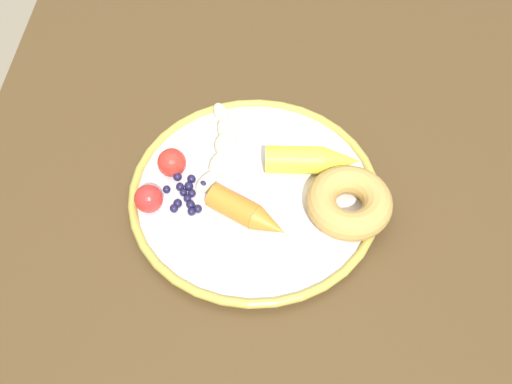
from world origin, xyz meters
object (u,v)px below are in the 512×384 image
(banana, at_px, (223,146))
(carrot_orange, at_px, (249,214))
(tomato_mid, at_px, (173,161))
(tomato_near, at_px, (150,199))
(carrot_yellow, at_px, (315,160))
(dining_table, at_px, (272,219))
(donut, at_px, (351,203))
(plate, at_px, (256,193))
(blueberry_pile, at_px, (187,194))

(banana, relative_size, carrot_orange, 1.51)
(tomato_mid, bearing_deg, banana, -60.66)
(carrot_orange, xyz_separation_m, tomato_near, (0.02, 0.13, 0.00))
(carrot_yellow, bearing_deg, banana, 78.81)
(dining_table, xyz_separation_m, donut, (-0.05, -0.10, 0.13))
(dining_table, bearing_deg, banana, 61.70)
(donut, bearing_deg, carrot_yellow, 33.78)
(donut, distance_m, tomato_mid, 0.24)
(dining_table, height_order, carrot_orange, carrot_orange)
(dining_table, relative_size, tomato_mid, 26.54)
(dining_table, distance_m, donut, 0.17)
(plate, relative_size, donut, 3.03)
(carrot_yellow, bearing_deg, tomato_near, 108.97)
(carrot_orange, relative_size, tomato_mid, 2.84)
(plate, height_order, blueberry_pile, blueberry_pile)
(carrot_yellow, distance_m, tomato_near, 0.22)
(dining_table, distance_m, blueberry_pile, 0.17)
(plate, xyz_separation_m, banana, (0.07, 0.05, 0.02))
(carrot_yellow, bearing_deg, dining_table, 104.02)
(carrot_orange, distance_m, donut, 0.13)
(carrot_yellow, height_order, blueberry_pile, carrot_yellow)
(carrot_yellow, height_order, tomato_near, same)
(dining_table, xyz_separation_m, carrot_yellow, (0.01, -0.05, 0.13))
(plate, height_order, tomato_near, tomato_near)
(blueberry_pile, bearing_deg, donut, -93.40)
(banana, distance_m, carrot_yellow, 0.13)
(tomato_mid, bearing_deg, carrot_yellow, -86.80)
(banana, relative_size, blueberry_pile, 2.64)
(plate, height_order, carrot_orange, carrot_orange)
(tomato_mid, bearing_deg, tomato_near, 160.09)
(plate, xyz_separation_m, carrot_yellow, (0.04, -0.08, 0.02))
(carrot_orange, relative_size, tomato_near, 2.98)
(banana, height_order, tomato_mid, tomato_mid)
(plate, bearing_deg, tomato_mid, 74.02)
(carrot_orange, bearing_deg, banana, 20.67)
(donut, xyz_separation_m, blueberry_pile, (0.01, 0.21, -0.01))
(banana, xyz_separation_m, carrot_orange, (-0.11, -0.04, 0.00))
(banana, bearing_deg, tomato_near, 138.74)
(dining_table, distance_m, plate, 0.11)
(carrot_orange, bearing_deg, dining_table, -21.15)
(dining_table, bearing_deg, tomato_near, 110.62)
(carrot_yellow, relative_size, tomato_near, 3.45)
(dining_table, relative_size, carrot_orange, 9.34)
(carrot_yellow, distance_m, blueberry_pile, 0.17)
(plate, distance_m, donut, 0.13)
(tomato_near, relative_size, tomato_mid, 0.95)
(plate, height_order, donut, donut)
(dining_table, xyz_separation_m, carrot_orange, (-0.07, 0.03, 0.13))
(tomato_near, bearing_deg, carrot_orange, -96.85)
(carrot_yellow, bearing_deg, tomato_mid, 93.20)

